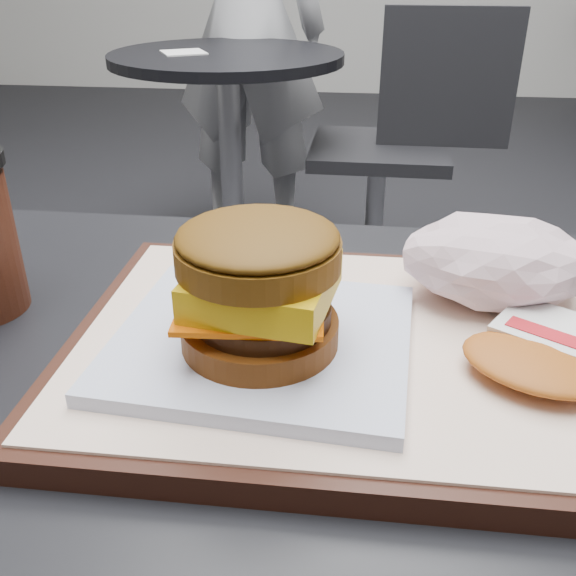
% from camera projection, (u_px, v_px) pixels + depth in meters
% --- Properties ---
extents(serving_tray, '(0.38, 0.28, 0.02)m').
position_uv_depth(serving_tray, '(348.00, 348.00, 0.44)').
color(serving_tray, black).
rests_on(serving_tray, customer_table).
extents(breakfast_sandwich, '(0.20, 0.18, 0.09)m').
position_uv_depth(breakfast_sandwich, '(261.00, 300.00, 0.40)').
color(breakfast_sandwich, white).
rests_on(breakfast_sandwich, serving_tray).
extents(hash_brown, '(0.14, 0.13, 0.02)m').
position_uv_depth(hash_brown, '(554.00, 352.00, 0.40)').
color(hash_brown, silver).
rests_on(hash_brown, serving_tray).
extents(crumpled_wrapper, '(0.13, 0.11, 0.06)m').
position_uv_depth(crumpled_wrapper, '(495.00, 261.00, 0.47)').
color(crumpled_wrapper, silver).
rests_on(crumpled_wrapper, serving_tray).
extents(neighbor_table, '(0.70, 0.70, 0.75)m').
position_uv_depth(neighbor_table, '(229.00, 120.00, 1.99)').
color(neighbor_table, black).
rests_on(neighbor_table, ground).
extents(napkin, '(0.16, 0.16, 0.00)m').
position_uv_depth(napkin, '(184.00, 52.00, 1.88)').
color(napkin, white).
rests_on(napkin, neighbor_table).
extents(neighbor_chair, '(0.60, 0.43, 0.88)m').
position_uv_depth(neighbor_chair, '(402.00, 135.00, 1.99)').
color(neighbor_chair, '#9B9A9F').
rests_on(neighbor_chair, ground).
extents(patron, '(0.60, 0.43, 1.55)m').
position_uv_depth(patron, '(247.00, 27.00, 2.27)').
color(patron, silver).
rests_on(patron, ground).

